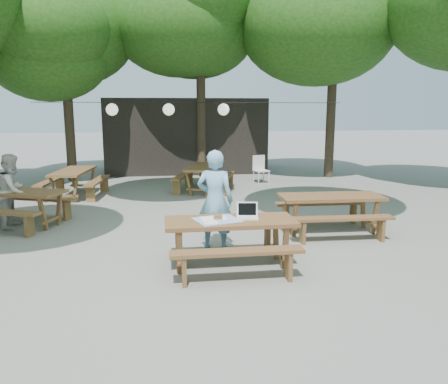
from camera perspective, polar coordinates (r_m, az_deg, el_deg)
name	(u,v)px	position (r m, az deg, el deg)	size (l,w,h in m)	color
ground	(190,257)	(7.35, -4.53, -8.47)	(80.00, 80.00, 0.00)	slate
pavilion	(185,135)	(17.48, -5.06, 7.44)	(6.00, 3.00, 2.80)	black
main_picnic_table	(230,242)	(6.81, 0.82, -6.58)	(2.00, 1.58, 0.75)	#58311F
picnic_table_nw	(17,208)	(10.12, -25.44, -1.86)	(2.33, 2.13, 0.75)	#58311F
picnic_table_ne	(330,213)	(8.90, 13.71, -2.71)	(2.02, 1.63, 0.75)	#58311F
picnic_table_far_w	(74,183)	(12.85, -19.01, 1.12)	(1.77, 2.07, 0.75)	#58311F
picnic_table_far_e	(204,178)	(13.06, -2.61, 1.85)	(2.06, 2.28, 0.75)	#58311F
woman	(215,200)	(7.51, -1.18, -1.11)	(0.64, 0.42, 1.75)	#79B6DE
second_person	(13,191)	(9.99, -25.83, 0.16)	(0.74, 0.58, 1.53)	beige
plastic_chair	(261,175)	(14.55, 4.84, 2.23)	(0.54, 0.54, 0.90)	silver
laptop	(247,214)	(6.83, 3.06, -2.87)	(0.36, 0.30, 0.24)	white
tabletop_clutter	(217,219)	(6.69, -0.95, -3.58)	(0.78, 0.72, 0.08)	blue
paper_lanterns	(169,109)	(12.93, -7.18, 10.66)	(9.00, 0.34, 0.38)	black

